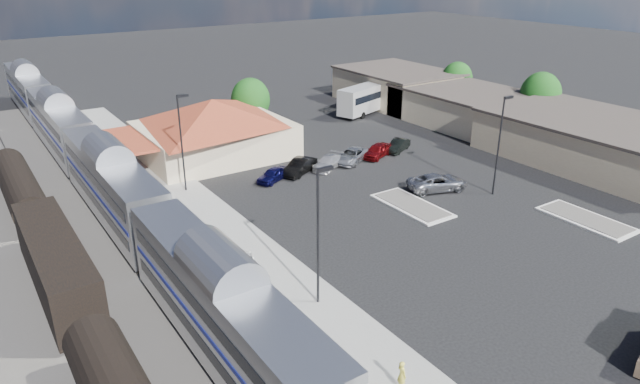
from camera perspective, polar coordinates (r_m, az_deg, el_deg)
ground at (r=46.09m, az=7.14°, el=-3.40°), size 280.00×280.00×0.00m
railbed at (r=44.36m, az=-21.54°, el=-5.92°), size 16.00×100.00×0.12m
platform at (r=44.86m, az=-9.78°, el=-4.19°), size 5.50×92.00×0.18m
passenger_train at (r=48.44m, az=-20.03°, el=0.37°), size 3.00×104.00×5.55m
freight_cars at (r=39.76m, az=-24.82°, el=-6.81°), size 2.80×46.00×4.00m
station_depot at (r=62.02m, az=-10.63°, el=6.33°), size 18.35×12.24×6.20m
buildings_east at (r=73.87m, az=16.77°, el=7.66°), size 14.40×51.40×4.80m
traffic_island_south at (r=49.84m, az=9.17°, el=-1.33°), size 3.30×7.50×0.21m
traffic_island_north at (r=51.51m, az=25.07°, el=-2.47°), size 3.30×7.50×0.21m
lamp_plat_s at (r=33.47m, az=-0.07°, el=-3.46°), size 1.08×0.25×9.00m
lamp_plat_n at (r=52.04m, az=-13.65°, el=5.50°), size 1.08×0.25×9.00m
lamp_lot at (r=52.45m, az=17.59°, el=5.21°), size 1.08×0.25×9.00m
tree_east_b at (r=76.76m, az=21.18°, el=9.13°), size 4.94×4.94×6.96m
tree_east_c at (r=85.49m, az=13.53°, el=10.94°), size 4.41×4.41×6.21m
tree_depot at (r=70.13m, az=-6.96°, el=9.17°), size 4.71×4.71×6.63m
suv at (r=53.52m, az=11.67°, el=0.96°), size 6.08×4.13×1.55m
coach_bus at (r=79.77m, az=5.10°, el=9.55°), size 12.37×6.28×3.90m
person_a at (r=29.64m, az=8.18°, el=-17.66°), size 0.45×0.63×1.61m
person_b at (r=38.30m, az=-7.08°, el=-7.17°), size 1.05×1.15×1.92m
parked_car_a at (r=54.77m, az=-4.73°, el=1.74°), size 4.14×3.08×1.31m
parked_car_b at (r=56.48m, az=-2.05°, el=2.56°), size 4.78×3.58×1.51m
parked_car_c at (r=57.92m, az=0.81°, el=2.98°), size 4.78×3.73×1.29m
parked_car_d at (r=59.90m, az=3.18°, el=3.67°), size 5.53×4.53×1.40m
parked_car_e at (r=61.54m, az=5.75°, el=4.15°), size 4.68×3.32×1.48m
parked_car_f at (r=63.77m, az=7.82°, el=4.63°), size 4.18×3.01×1.31m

